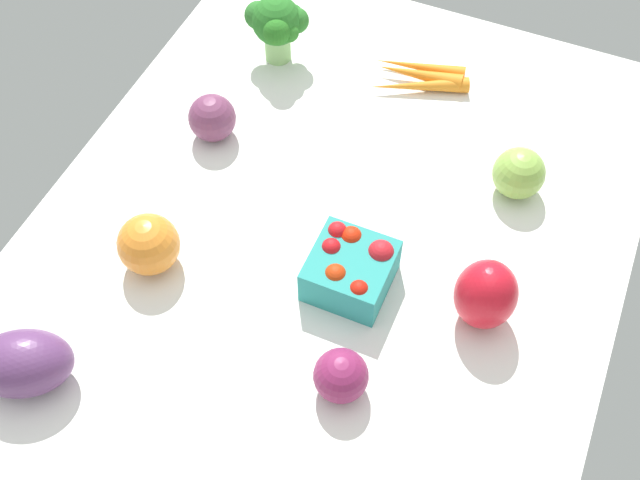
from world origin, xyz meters
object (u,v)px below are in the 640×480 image
Objects in this scene: bell_pepper_red at (486,295)px; red_onion_center at (212,118)px; heirloom_tomato_orange at (149,244)px; berry_basket at (351,268)px; eggplant at (23,363)px; carrot_bunch at (419,76)px; broccoli_head at (277,24)px; red_onion_near_basket at (341,376)px; heirloom_tomato_green at (519,173)px.

bell_pepper_red is 46.07cm from red_onion_center.
heirloom_tomato_orange reaches higher than berry_basket.
berry_basket is at bearing -166.45° from eggplant.
eggplant is at bearing 177.77° from red_onion_center.
red_onion_center reaches higher than carrot_bunch.
bell_pepper_red is 0.92× the size of broccoli_head.
red_onion_center is at bearing -121.51° from eggplant.
eggplant is 69.25cm from carrot_bunch.
heirloom_tomato_orange is at bearing 76.91° from red_onion_near_basket.
berry_basket is at bearing 17.47° from red_onion_near_basket.
bell_pepper_red is 16.60cm from berry_basket.
bell_pepper_red is at bearing -150.38° from carrot_bunch.
bell_pepper_red is 53.91cm from eggplant.
eggplant is 0.74× the size of carrot_bunch.
broccoli_head is 0.71× the size of carrot_bunch.
bell_pepper_red is at bearing -83.91° from berry_basket.
red_onion_near_basket is at bearing -132.74° from red_onion_center.
heirloom_tomato_green is at bearing -16.30° from red_onion_near_basket.
red_onion_near_basket is (13.16, -33.53, -0.75)cm from eggplant.
red_onion_near_basket is (-51.24, -8.21, 1.96)cm from carrot_bunch.
heirloom_tomato_green reaches higher than red_onion_near_basket.
red_onion_near_basket is at bearing -103.09° from heirloom_tomato_orange.
bell_pepper_red is 1.27× the size of heirloom_tomato_orange.
red_onion_center is at bearing 60.47° from berry_basket.
broccoli_head is 61.14cm from eggplant.
carrot_bunch is (21.78, -23.67, -2.18)cm from red_onion_center.
broccoli_head is 1.39× the size of heirloom_tomato_orange.
broccoli_head reaches higher than berry_basket.
carrot_bunch is at bearing 29.62° from bell_pepper_red.
red_onion_center is (-7.13, 42.58, -0.14)cm from heirloom_tomato_green.
heirloom_tomato_orange is at bearing -172.29° from red_onion_center.
eggplant is (-28.79, 45.57, -1.07)cm from bell_pepper_red.
red_onion_center is 31.62cm from berry_basket.
carrot_bunch is at bearing 52.25° from heirloom_tomato_green.
heirloom_tomato_orange is at bearing -178.19° from broccoli_head.
eggplant is (-19.86, 4.74, -0.01)cm from heirloom_tomato_orange.
bell_pepper_red is 21.06cm from heirloom_tomato_green.
eggplant is 1.16× the size of berry_basket.
heirloom_tomato_orange is 0.69× the size of eggplant.
heirloom_tomato_orange is (-29.90, 39.50, 0.40)cm from heirloom_tomato_green.
red_onion_center and berry_basket have the same top height.
red_onion_center is 0.44× the size of carrot_bunch.
eggplant is at bearing 132.83° from berry_basket.
red_onion_center is (13.83, 43.92, -1.61)cm from bell_pepper_red.
berry_basket is at bearing -73.62° from heirloom_tomato_orange.
bell_pepper_red is at bearing -107.48° from red_onion_center.
heirloom_tomato_green reaches higher than red_onion_center.
broccoli_head is at bearing 32.18° from red_onion_near_basket.
red_onion_center is at bearing 72.52° from bell_pepper_red.
bell_pepper_red reaches higher than carrot_bunch.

